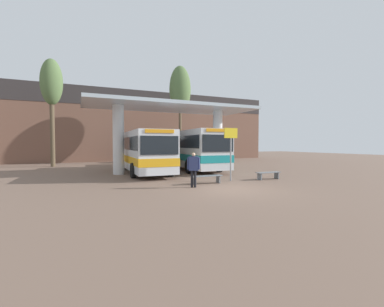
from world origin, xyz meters
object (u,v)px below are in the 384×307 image
object	(u,v)px
transit_bus_center_bay	(188,148)
parked_car_street	(146,154)
waiting_bench_near_pillar	(207,178)
waiting_bench_mid_platform	(268,174)
poplar_tree_behind_left	(180,91)
info_sign_platform	(231,143)
poplar_tree_behind_right	(51,85)
transit_bus_left_bay	(143,150)
pedestrian_waiting	(194,166)

from	to	relation	value
transit_bus_center_bay	parked_car_street	bearing A→B (deg)	-79.47
waiting_bench_near_pillar	parked_car_street	world-z (taller)	parked_car_street
transit_bus_center_bay	waiting_bench_mid_platform	xyz separation A→B (m)	(1.86, -8.61, -1.52)
waiting_bench_mid_platform	poplar_tree_behind_left	world-z (taller)	poplar_tree_behind_left
waiting_bench_mid_platform	parked_car_street	distance (m)	18.61
info_sign_platform	transit_bus_center_bay	bearing A→B (deg)	85.29
transit_bus_center_bay	poplar_tree_behind_right	xyz separation A→B (m)	(-11.32, 7.18, 6.10)
parked_car_street	info_sign_platform	bearing A→B (deg)	-88.53
waiting_bench_mid_platform	poplar_tree_behind_left	size ratio (longest dim) A/B	0.15
transit_bus_left_bay	poplar_tree_behind_right	world-z (taller)	poplar_tree_behind_right
parked_car_street	transit_bus_center_bay	bearing A→B (deg)	-82.57
pedestrian_waiting	poplar_tree_behind_left	bearing A→B (deg)	99.33
pedestrian_waiting	waiting_bench_mid_platform	bearing A→B (deg)	36.67
transit_bus_center_bay	waiting_bench_near_pillar	xyz separation A→B (m)	(-2.51, -8.61, -1.51)
waiting_bench_near_pillar	waiting_bench_mid_platform	distance (m)	4.37
transit_bus_left_bay	transit_bus_center_bay	distance (m)	4.65
waiting_bench_near_pillar	parked_car_street	bearing A→B (deg)	86.59
pedestrian_waiting	transit_bus_left_bay	bearing A→B (deg)	123.97
parked_car_street	waiting_bench_near_pillar	bearing A→B (deg)	-94.30
waiting_bench_mid_platform	pedestrian_waiting	size ratio (longest dim) A/B	0.95
waiting_bench_near_pillar	poplar_tree_behind_left	bearing A→B (deg)	73.62
waiting_bench_near_pillar	info_sign_platform	world-z (taller)	info_sign_platform
info_sign_platform	pedestrian_waiting	world-z (taller)	info_sign_platform
pedestrian_waiting	parked_car_street	bearing A→B (deg)	111.83
pedestrian_waiting	poplar_tree_behind_right	distance (m)	19.51
parked_car_street	transit_bus_left_bay	bearing A→B (deg)	-106.04
transit_bus_left_bay	poplar_tree_behind_left	distance (m)	13.19
info_sign_platform	poplar_tree_behind_right	world-z (taller)	poplar_tree_behind_right
info_sign_platform	poplar_tree_behind_right	xyz separation A→B (m)	(-10.65, 15.40, 5.70)
transit_bus_left_bay	parked_car_street	world-z (taller)	transit_bus_left_bay
transit_bus_left_bay	waiting_bench_mid_platform	distance (m)	9.66
info_sign_platform	poplar_tree_behind_left	world-z (taller)	poplar_tree_behind_left
transit_bus_center_bay	waiting_bench_near_pillar	distance (m)	9.10
transit_bus_left_bay	waiting_bench_mid_platform	bearing A→B (deg)	132.98
info_sign_platform	pedestrian_waiting	distance (m)	3.42
waiting_bench_near_pillar	poplar_tree_behind_left	xyz separation A→B (m)	(4.77, 16.23, 8.31)
waiting_bench_near_pillar	transit_bus_center_bay	bearing A→B (deg)	73.76
waiting_bench_near_pillar	poplar_tree_behind_left	distance (m)	18.85
waiting_bench_near_pillar	parked_car_street	xyz separation A→B (m)	(1.09, 18.31, 0.60)
poplar_tree_behind_right	parked_car_street	distance (m)	12.39
poplar_tree_behind_right	poplar_tree_behind_left	bearing A→B (deg)	1.88
transit_bus_center_bay	transit_bus_left_bay	bearing A→B (deg)	19.91
poplar_tree_behind_left	parked_car_street	xyz separation A→B (m)	(-3.68, 2.08, -7.71)
poplar_tree_behind_left	parked_car_street	world-z (taller)	poplar_tree_behind_left
poplar_tree_behind_right	parked_car_street	xyz separation A→B (m)	(9.90, 2.52, -7.01)
transit_bus_left_bay	poplar_tree_behind_right	bearing A→B (deg)	-49.40
transit_bus_center_bay	poplar_tree_behind_left	bearing A→B (deg)	-104.33
waiting_bench_mid_platform	poplar_tree_behind_right	bearing A→B (deg)	129.86
transit_bus_center_bay	info_sign_platform	bearing A→B (deg)	87.49
transit_bus_left_bay	pedestrian_waiting	distance (m)	8.05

